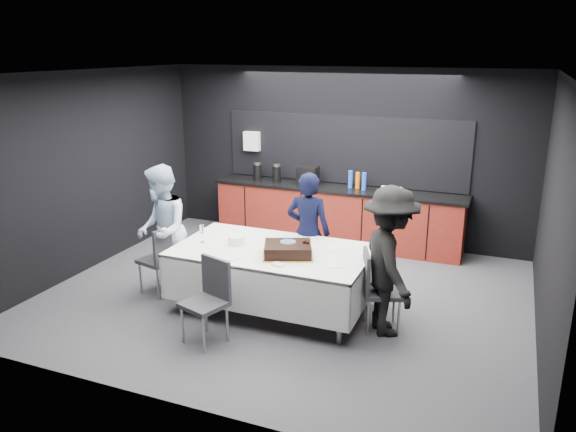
# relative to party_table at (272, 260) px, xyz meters

# --- Properties ---
(ground) EXTENTS (6.00, 6.00, 0.00)m
(ground) POSITION_rel_party_table_xyz_m (0.00, 0.40, -0.64)
(ground) COLOR #434348
(ground) RESTS_ON ground
(room_shell) EXTENTS (6.04, 5.04, 2.82)m
(room_shell) POSITION_rel_party_table_xyz_m (0.00, 0.40, 1.22)
(room_shell) COLOR white
(room_shell) RESTS_ON ground
(kitchenette) EXTENTS (4.10, 0.64, 2.05)m
(kitchenette) POSITION_rel_party_table_xyz_m (-0.02, 2.62, -0.10)
(kitchenette) COLOR maroon
(kitchenette) RESTS_ON ground
(party_table) EXTENTS (2.32, 1.32, 0.78)m
(party_table) POSITION_rel_party_table_xyz_m (0.00, 0.00, 0.00)
(party_table) COLOR #99999E
(party_table) RESTS_ON ground
(cake_assembly) EXTENTS (0.71, 0.65, 0.18)m
(cake_assembly) POSITION_rel_party_table_xyz_m (0.25, -0.13, 0.21)
(cake_assembly) COLOR gold
(cake_assembly) RESTS_ON party_table
(plate_stack) EXTENTS (0.20, 0.20, 0.10)m
(plate_stack) POSITION_rel_party_table_xyz_m (-0.48, -0.00, 0.19)
(plate_stack) COLOR white
(plate_stack) RESTS_ON party_table
(loose_plate_near) EXTENTS (0.20, 0.20, 0.01)m
(loose_plate_near) POSITION_rel_party_table_xyz_m (-0.32, -0.45, 0.14)
(loose_plate_near) COLOR white
(loose_plate_near) RESTS_ON party_table
(loose_plate_right_a) EXTENTS (0.20, 0.20, 0.01)m
(loose_plate_right_a) POSITION_rel_party_table_xyz_m (0.68, 0.26, 0.14)
(loose_plate_right_a) COLOR white
(loose_plate_right_a) RESTS_ON party_table
(loose_plate_right_b) EXTENTS (0.21, 0.21, 0.01)m
(loose_plate_right_b) POSITION_rel_party_table_xyz_m (0.86, -0.22, 0.14)
(loose_plate_right_b) COLOR white
(loose_plate_right_b) RESTS_ON party_table
(loose_plate_far) EXTENTS (0.21, 0.21, 0.01)m
(loose_plate_far) POSITION_rel_party_table_xyz_m (0.13, 0.39, 0.14)
(loose_plate_far) COLOR white
(loose_plate_far) RESTS_ON party_table
(fork_pile) EXTENTS (0.16, 0.12, 0.02)m
(fork_pile) POSITION_rel_party_table_xyz_m (0.28, -0.46, 0.15)
(fork_pile) COLOR white
(fork_pile) RESTS_ON party_table
(champagne_flute) EXTENTS (0.06, 0.06, 0.22)m
(champagne_flute) POSITION_rel_party_table_xyz_m (-0.90, -0.11, 0.30)
(champagne_flute) COLOR white
(champagne_flute) RESTS_ON party_table
(chair_left) EXTENTS (0.51, 0.51, 0.92)m
(chair_left) POSITION_rel_party_table_xyz_m (-1.48, -0.14, -0.11)
(chair_left) COLOR #2E2E33
(chair_left) RESTS_ON ground
(chair_right) EXTENTS (0.54, 0.54, 0.92)m
(chair_right) POSITION_rel_party_table_xyz_m (1.27, -0.03, -0.11)
(chair_right) COLOR #2E2E33
(chair_right) RESTS_ON ground
(chair_near) EXTENTS (0.53, 0.53, 0.92)m
(chair_near) POSITION_rel_party_table_xyz_m (-0.33, -0.95, -0.11)
(chair_near) COLOR #2E2E33
(chair_near) RESTS_ON ground
(person_center) EXTENTS (0.60, 0.41, 1.59)m
(person_center) POSITION_rel_party_table_xyz_m (0.20, 0.69, 0.16)
(person_center) COLOR black
(person_center) RESTS_ON ground
(person_left) EXTENTS (0.98, 1.03, 1.68)m
(person_left) POSITION_rel_party_table_xyz_m (-1.53, -0.05, 0.20)
(person_left) COLOR silver
(person_left) RESTS_ON ground
(person_right) EXTENTS (1.08, 1.26, 1.69)m
(person_right) POSITION_rel_party_table_xyz_m (1.42, -0.05, 0.20)
(person_right) COLOR black
(person_right) RESTS_ON ground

